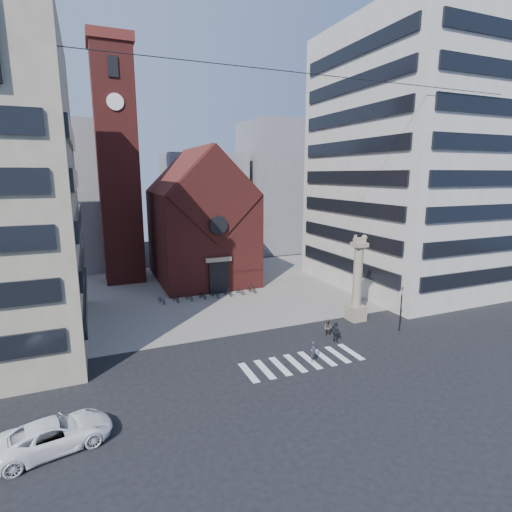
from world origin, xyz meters
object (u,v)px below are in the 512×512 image
at_px(white_car, 55,434).
at_px(pedestrian_1, 328,328).
at_px(pedestrian_2, 336,332).
at_px(pedestrian_0, 314,351).
at_px(scooter_0, 162,300).
at_px(traffic_light, 401,308).
at_px(lion_column, 357,287).

xyz_separation_m(white_car, pedestrian_1, (21.68, 7.14, -0.01)).
height_order(white_car, pedestrian_2, pedestrian_2).
xyz_separation_m(pedestrian_0, scooter_0, (-8.52, 18.87, -0.34)).
bearing_deg(pedestrian_1, pedestrian_0, -80.55).
relative_size(traffic_light, pedestrian_2, 2.37).
distance_m(pedestrian_1, pedestrian_2, 1.25).
bearing_deg(white_car, pedestrian_2, -86.87).
distance_m(pedestrian_1, scooter_0, 19.45).
height_order(lion_column, scooter_0, lion_column).
relative_size(white_car, pedestrian_1, 3.62).
bearing_deg(pedestrian_1, white_car, -107.62).
relative_size(traffic_light, pedestrian_0, 2.58).
bearing_deg(pedestrian_1, scooter_0, -176.88).
bearing_deg(pedestrian_2, lion_column, -57.94).
relative_size(lion_column, pedestrian_0, 5.21).
xyz_separation_m(lion_column, pedestrian_1, (-4.94, -2.54, -2.65)).
height_order(traffic_light, pedestrian_2, traffic_light).
relative_size(pedestrian_1, scooter_0, 0.96).
bearing_deg(pedestrian_0, scooter_0, 93.56).
bearing_deg(lion_column, pedestrian_2, -142.60).
distance_m(pedestrian_0, pedestrian_2, 4.47).
bearing_deg(lion_column, white_car, -160.01).
relative_size(lion_column, pedestrian_2, 4.78).
height_order(lion_column, traffic_light, lion_column).
height_order(traffic_light, white_car, traffic_light).
bearing_deg(pedestrian_0, white_car, 169.94).
height_order(lion_column, pedestrian_1, lion_column).
bearing_deg(pedestrian_1, traffic_light, 42.23).
distance_m(white_car, pedestrian_1, 22.82).
height_order(pedestrian_0, pedestrian_1, pedestrian_0).
distance_m(pedestrian_0, scooter_0, 20.71).
xyz_separation_m(pedestrian_0, pedestrian_2, (3.70, 2.51, 0.07)).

